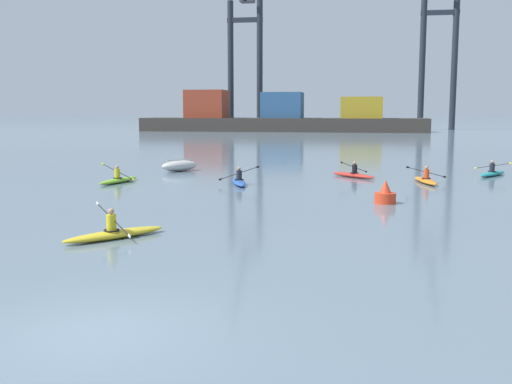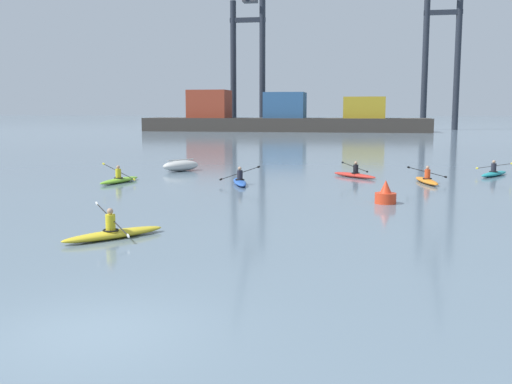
{
  "view_description": "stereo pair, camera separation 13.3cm",
  "coord_description": "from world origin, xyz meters",
  "px_view_note": "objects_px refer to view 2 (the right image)",
  "views": [
    {
      "loc": [
        4.59,
        -9.7,
        3.94
      ],
      "look_at": [
        0.36,
        14.48,
        0.6
      ],
      "focal_mm": 42.54,
      "sensor_mm": 36.0,
      "label": 1
    },
    {
      "loc": [
        4.72,
        -9.67,
        3.94
      ],
      "look_at": [
        0.36,
        14.48,
        0.6
      ],
      "focal_mm": 42.54,
      "sensor_mm": 36.0,
      "label": 2
    }
  ],
  "objects_px": {
    "capsized_dinghy": "(181,166)",
    "kayak_teal": "(494,173)",
    "kayak_blue": "(240,181)",
    "kayak_yellow": "(113,233)",
    "container_barge": "(282,118)",
    "gantry_crane_west": "(247,39)",
    "channel_buoy": "(386,195)",
    "kayak_red": "(355,175)",
    "kayak_lime": "(119,180)",
    "gantry_crane_west_mid": "(443,36)",
    "kayak_orange": "(427,180)"
  },
  "relations": [
    {
      "from": "gantry_crane_west_mid",
      "to": "capsized_dinghy",
      "type": "xyz_separation_m",
      "value": [
        -25.96,
        -87.38,
        -17.68
      ]
    },
    {
      "from": "container_barge",
      "to": "gantry_crane_west",
      "type": "distance_m",
      "value": 20.48
    },
    {
      "from": "gantry_crane_west_mid",
      "to": "kayak_blue",
      "type": "xyz_separation_m",
      "value": [
        -20.76,
        -93.65,
        -17.85
      ]
    },
    {
      "from": "container_barge",
      "to": "kayak_blue",
      "type": "relative_size",
      "value": 15.19
    },
    {
      "from": "gantry_crane_west_mid",
      "to": "kayak_lime",
      "type": "xyz_separation_m",
      "value": [
        -27.36,
        -94.06,
        -17.85
      ]
    },
    {
      "from": "channel_buoy",
      "to": "kayak_orange",
      "type": "bearing_deg",
      "value": 72.5
    },
    {
      "from": "kayak_orange",
      "to": "capsized_dinghy",
      "type": "bearing_deg",
      "value": 165.15
    },
    {
      "from": "container_barge",
      "to": "channel_buoy",
      "type": "relative_size",
      "value": 52.0
    },
    {
      "from": "kayak_teal",
      "to": "kayak_yellow",
      "type": "distance_m",
      "value": 25.75
    },
    {
      "from": "kayak_teal",
      "to": "kayak_orange",
      "type": "height_order",
      "value": "same"
    },
    {
      "from": "capsized_dinghy",
      "to": "kayak_blue",
      "type": "height_order",
      "value": "kayak_blue"
    },
    {
      "from": "kayak_blue",
      "to": "kayak_lime",
      "type": "bearing_deg",
      "value": -176.47
    },
    {
      "from": "kayak_orange",
      "to": "channel_buoy",
      "type": "bearing_deg",
      "value": -107.5
    },
    {
      "from": "gantry_crane_west_mid",
      "to": "gantry_crane_west",
      "type": "bearing_deg",
      "value": -174.92
    },
    {
      "from": "kayak_red",
      "to": "kayak_yellow",
      "type": "bearing_deg",
      "value": -110.71
    },
    {
      "from": "kayak_lime",
      "to": "kayak_yellow",
      "type": "relative_size",
      "value": 1.14
    },
    {
      "from": "channel_buoy",
      "to": "kayak_red",
      "type": "relative_size",
      "value": 0.35
    },
    {
      "from": "gantry_crane_west",
      "to": "kayak_teal",
      "type": "bearing_deg",
      "value": -69.4
    },
    {
      "from": "capsized_dinghy",
      "to": "kayak_blue",
      "type": "distance_m",
      "value": 8.15
    },
    {
      "from": "capsized_dinghy",
      "to": "kayak_lime",
      "type": "xyz_separation_m",
      "value": [
        -1.4,
        -6.68,
        -0.18
      ]
    },
    {
      "from": "capsized_dinghy",
      "to": "kayak_teal",
      "type": "height_order",
      "value": "kayak_teal"
    },
    {
      "from": "capsized_dinghy",
      "to": "kayak_red",
      "type": "bearing_deg",
      "value": -9.17
    },
    {
      "from": "kayak_teal",
      "to": "kayak_red",
      "type": "height_order",
      "value": "kayak_red"
    },
    {
      "from": "kayak_blue",
      "to": "kayak_yellow",
      "type": "relative_size",
      "value": 1.13
    },
    {
      "from": "channel_buoy",
      "to": "kayak_lime",
      "type": "bearing_deg",
      "value": 160.58
    },
    {
      "from": "kayak_yellow",
      "to": "gantry_crane_west",
      "type": "bearing_deg",
      "value": 98.82
    },
    {
      "from": "container_barge",
      "to": "kayak_teal",
      "type": "distance_m",
      "value": 76.68
    },
    {
      "from": "kayak_teal",
      "to": "kayak_blue",
      "type": "bearing_deg",
      "value": -154.49
    },
    {
      "from": "kayak_red",
      "to": "kayak_blue",
      "type": "height_order",
      "value": "kayak_red"
    },
    {
      "from": "gantry_crane_west",
      "to": "channel_buoy",
      "type": "distance_m",
      "value": 100.3
    },
    {
      "from": "kayak_blue",
      "to": "channel_buoy",
      "type": "bearing_deg",
      "value": -35.79
    },
    {
      "from": "kayak_blue",
      "to": "kayak_yellow",
      "type": "height_order",
      "value": "kayak_yellow"
    },
    {
      "from": "channel_buoy",
      "to": "kayak_teal",
      "type": "relative_size",
      "value": 0.31
    },
    {
      "from": "gantry_crane_west",
      "to": "kayak_teal",
      "type": "height_order",
      "value": "gantry_crane_west"
    },
    {
      "from": "gantry_crane_west",
      "to": "gantry_crane_west_mid",
      "type": "bearing_deg",
      "value": 5.08
    },
    {
      "from": "capsized_dinghy",
      "to": "kayak_yellow",
      "type": "bearing_deg",
      "value": -78.46
    },
    {
      "from": "container_barge",
      "to": "kayak_lime",
      "type": "xyz_separation_m",
      "value": [
        2.04,
        -80.34,
        -2.29
      ]
    },
    {
      "from": "kayak_red",
      "to": "kayak_lime",
      "type": "height_order",
      "value": "kayak_lime"
    },
    {
      "from": "kayak_blue",
      "to": "gantry_crane_west",
      "type": "bearing_deg",
      "value": 100.81
    },
    {
      "from": "kayak_yellow",
      "to": "kayak_lime",
      "type": "bearing_deg",
      "value": 112.14
    },
    {
      "from": "kayak_blue",
      "to": "kayak_yellow",
      "type": "bearing_deg",
      "value": -94.3
    },
    {
      "from": "kayak_blue",
      "to": "kayak_orange",
      "type": "relative_size",
      "value": 0.99
    },
    {
      "from": "gantry_crane_west_mid",
      "to": "channel_buoy",
      "type": "xyz_separation_m",
      "value": [
        -13.35,
        -99.0,
        -17.67
      ]
    },
    {
      "from": "kayak_teal",
      "to": "gantry_crane_west",
      "type": "bearing_deg",
      "value": 110.6
    },
    {
      "from": "gantry_crane_west",
      "to": "channel_buoy",
      "type": "height_order",
      "value": "gantry_crane_west"
    },
    {
      "from": "capsized_dinghy",
      "to": "channel_buoy",
      "type": "bearing_deg",
      "value": -42.65
    },
    {
      "from": "kayak_red",
      "to": "kayak_yellow",
      "type": "height_order",
      "value": "kayak_yellow"
    },
    {
      "from": "container_barge",
      "to": "gantry_crane_west_mid",
      "type": "xyz_separation_m",
      "value": [
        29.41,
        13.72,
        15.57
      ]
    },
    {
      "from": "gantry_crane_west",
      "to": "kayak_red",
      "type": "xyz_separation_m",
      "value": [
        23.18,
        -85.8,
        -17.73
      ]
    },
    {
      "from": "capsized_dinghy",
      "to": "kayak_blue",
      "type": "xyz_separation_m",
      "value": [
        5.2,
        -6.27,
        -0.18
      ]
    }
  ]
}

